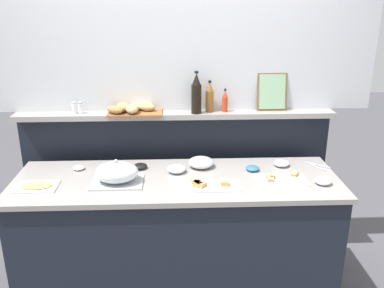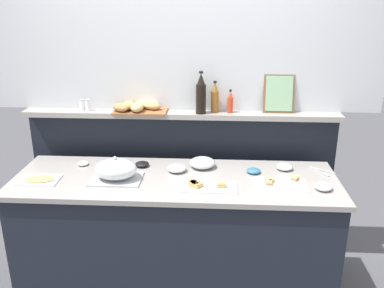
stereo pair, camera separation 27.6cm
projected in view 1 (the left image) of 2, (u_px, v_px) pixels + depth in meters
ground_plane at (177, 246)px, 3.72m from camera, size 12.00×12.00×0.00m
buffet_counter at (177, 238)px, 3.00m from camera, size 2.21×0.71×0.93m
back_ledge_unit at (176, 181)px, 3.43m from camera, size 2.41×0.22×1.27m
upper_wall_panel at (174, 20)px, 3.03m from camera, size 3.01×0.08×1.33m
sandwich_platter_rear at (281, 180)px, 2.80m from camera, size 0.33×0.20×0.04m
sandwich_platter_front at (209, 186)px, 2.71m from camera, size 0.38×0.17×0.04m
cold_cuts_platter at (37, 186)px, 2.71m from camera, size 0.27×0.18×0.02m
serving_cloche at (117, 173)px, 2.75m from camera, size 0.34×0.24×0.17m
glass_bowl_large at (281, 163)px, 3.04m from camera, size 0.12×0.12×0.05m
glass_bowl_medium at (201, 163)px, 3.02m from camera, size 0.18×0.18×0.07m
glass_bowl_small at (323, 181)px, 2.75m from camera, size 0.11×0.11×0.05m
glass_bowl_extra at (177, 169)px, 2.93m from camera, size 0.13×0.13×0.05m
condiment_bowl_dark at (79, 168)px, 2.98m from camera, size 0.08×0.08×0.03m
condiment_bowl_cream at (140, 166)px, 3.00m from camera, size 0.10×0.10×0.04m
condiment_bowl_teal at (253, 168)px, 2.97m from camera, size 0.10×0.10×0.03m
serving_tongs at (316, 166)px, 3.04m from camera, size 0.15×0.17×0.01m
vinegar_bottle_amber at (210, 98)px, 3.15m from camera, size 0.06×0.06×0.24m
wine_bottle_dark at (196, 95)px, 3.09m from camera, size 0.08×0.08×0.32m
hot_sauce_bottle at (225, 102)px, 3.15m from camera, size 0.04×0.04×0.18m
salt_shaker at (74, 108)px, 3.11m from camera, size 0.03×0.03×0.09m
pepper_shaker at (80, 108)px, 3.11m from camera, size 0.03×0.03×0.09m
bread_basket at (134, 108)px, 3.12m from camera, size 0.42×0.29×0.08m
framed_picture at (272, 92)px, 3.17m from camera, size 0.23×0.07×0.29m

